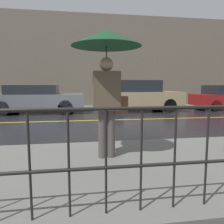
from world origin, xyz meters
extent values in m
plane|color=black|center=(0.00, 0.00, 0.00)|extent=(80.00, 80.00, 0.00)
cube|color=slate|center=(0.00, -5.31, 0.06)|extent=(28.00, 3.04, 0.12)
cube|color=slate|center=(0.00, 4.62, 0.06)|extent=(28.00, 1.66, 0.12)
cube|color=gold|center=(0.00, 0.00, 0.00)|extent=(25.20, 0.12, 0.01)
cube|color=#706656|center=(0.00, 5.60, 2.91)|extent=(28.00, 0.30, 5.83)
cylinder|color=black|center=(0.00, -6.58, 1.17)|extent=(12.00, 0.04, 0.04)
cylinder|color=black|center=(0.00, -6.58, 0.59)|extent=(12.00, 0.04, 0.04)
cylinder|color=black|center=(-0.18, -6.58, 0.64)|extent=(0.02, 0.02, 1.05)
cylinder|color=black|center=(0.18, -6.58, 0.64)|extent=(0.02, 0.02, 1.05)
cylinder|color=black|center=(0.53, -6.58, 0.64)|extent=(0.02, 0.02, 1.05)
cylinder|color=black|center=(0.88, -6.58, 0.64)|extent=(0.02, 0.02, 1.05)
cylinder|color=black|center=(1.24, -6.58, 0.64)|extent=(0.02, 0.02, 1.05)
cylinder|color=black|center=(1.59, -6.58, 0.64)|extent=(0.02, 0.02, 1.05)
cylinder|color=#4C4742|center=(0.69, -4.89, 0.54)|extent=(0.14, 0.14, 0.84)
cylinder|color=#4C4742|center=(0.84, -4.89, 0.54)|extent=(0.14, 0.14, 0.84)
cube|color=brown|center=(0.76, -4.89, 1.29)|extent=(0.45, 0.27, 0.66)
sphere|color=tan|center=(0.76, -4.89, 1.74)|extent=(0.23, 0.23, 0.23)
cylinder|color=#262628|center=(0.76, -4.89, 1.66)|extent=(0.02, 0.02, 0.74)
cone|color=#144723|center=(0.76, -4.89, 2.17)|extent=(1.18, 1.18, 0.27)
cube|color=brown|center=(1.01, -4.89, 1.05)|extent=(0.24, 0.12, 0.30)
cube|color=slate|center=(-1.73, 2.80, 0.63)|extent=(4.60, 1.88, 0.67)
cube|color=#1E2328|center=(-1.91, 2.80, 1.18)|extent=(2.39, 1.73, 0.44)
cylinder|color=black|center=(-0.30, 3.63, 0.35)|extent=(0.70, 0.22, 0.70)
cylinder|color=black|center=(-0.30, 1.97, 0.35)|extent=(0.70, 0.22, 0.70)
cylinder|color=black|center=(-3.16, 3.63, 0.35)|extent=(0.70, 0.22, 0.70)
cylinder|color=black|center=(-3.16, 1.97, 0.35)|extent=(0.70, 0.22, 0.70)
cube|color=tan|center=(3.57, 2.80, 0.68)|extent=(4.44, 1.91, 0.76)
cube|color=#1E2328|center=(3.39, 2.80, 1.36)|extent=(2.31, 1.76, 0.60)
cylinder|color=black|center=(4.95, 3.65, 0.35)|extent=(0.70, 0.22, 0.70)
cylinder|color=black|center=(4.95, 1.96, 0.35)|extent=(0.70, 0.22, 0.70)
cylinder|color=black|center=(2.19, 3.65, 0.35)|extent=(0.70, 0.22, 0.70)
cylinder|color=black|center=(2.19, 1.96, 0.35)|extent=(0.70, 0.22, 0.70)
cylinder|color=black|center=(7.61, 3.55, 0.31)|extent=(0.62, 0.22, 0.62)
cylinder|color=black|center=(7.61, 2.05, 0.31)|extent=(0.62, 0.22, 0.62)
camera|label=1|loc=(0.27, -8.60, 1.38)|focal=35.00mm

